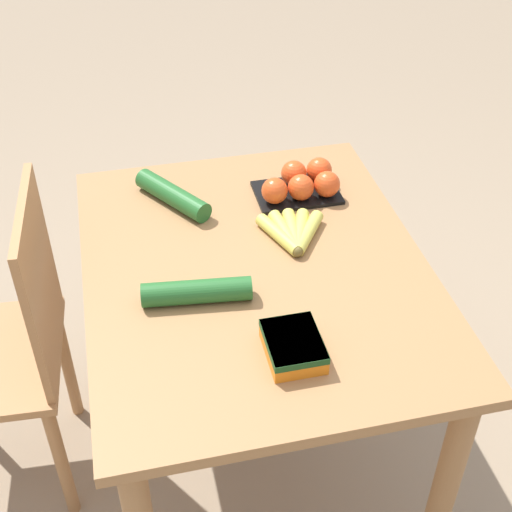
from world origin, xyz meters
The scene contains 8 objects.
ground_plane centered at (0.00, 0.00, 0.00)m, with size 12.00×12.00×0.00m, color gray.
dining_table centered at (0.00, 0.00, 0.64)m, with size 1.02×0.82×0.77m.
chair centered at (0.14, 0.64, 0.49)m, with size 0.44×0.42×0.93m.
banana_bunch centered at (0.09, -0.11, 0.79)m, with size 0.18×0.18×0.03m.
tomato_pack centered at (0.27, -0.19, 0.81)m, with size 0.15×0.23×0.08m.
carrot_bag centered at (-0.30, -0.01, 0.80)m, with size 0.14×0.11×0.05m.
cucumber_near centered at (-0.09, 0.16, 0.80)m, with size 0.08×0.25×0.05m.
cucumber_far centered at (0.30, 0.16, 0.80)m, with size 0.24×0.18×0.05m.
Camera 1 is at (-1.28, 0.29, 1.86)m, focal length 50.00 mm.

